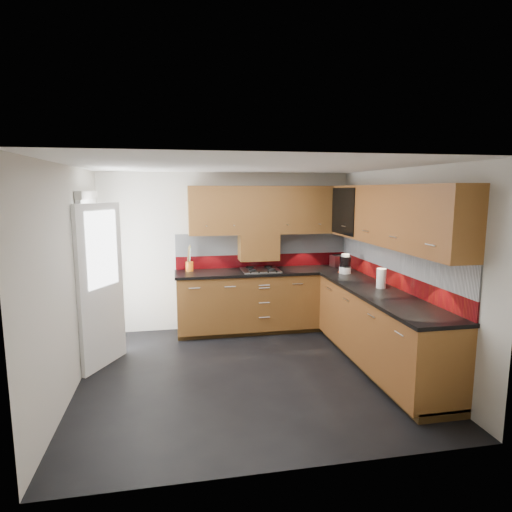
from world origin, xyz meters
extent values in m
cube|color=black|center=(0.00, 0.00, -0.01)|extent=(4.00, 3.80, 0.02)
cube|color=white|center=(0.00, 0.00, 2.45)|extent=(4.00, 3.80, 0.10)
cube|color=beige|center=(0.00, 1.84, 1.20)|extent=(4.00, 0.08, 2.64)
cube|color=beige|center=(0.00, -1.84, 1.20)|extent=(4.00, 0.08, 2.64)
cube|color=beige|center=(-1.94, 0.00, 1.20)|extent=(0.08, 3.80, 2.64)
cube|color=beige|center=(1.94, 0.00, 1.20)|extent=(0.08, 3.80, 2.64)
cube|color=#603215|center=(0.55, 1.50, 0.48)|extent=(2.70, 0.60, 0.95)
cube|color=brown|center=(1.60, -0.10, 0.48)|extent=(0.60, 2.60, 0.95)
cube|color=#3D2911|center=(0.55, 1.53, 0.05)|extent=(2.70, 0.54, 0.10)
cube|color=#3D2911|center=(1.63, -0.10, 0.05)|extent=(0.54, 2.60, 0.10)
cube|color=black|center=(0.54, 1.49, 0.92)|extent=(2.72, 0.62, 0.04)
cube|color=black|center=(1.59, -0.12, 0.92)|extent=(0.62, 2.60, 0.04)
cube|color=maroon|center=(0.55, 1.79, 1.04)|extent=(2.70, 0.02, 0.20)
cube|color=#B6BBBF|center=(0.55, 1.79, 1.31)|extent=(2.70, 0.02, 0.34)
cube|color=maroon|center=(1.89, 0.20, 1.04)|extent=(0.02, 3.20, 0.20)
cube|color=#B6BBBF|center=(1.89, 0.20, 1.31)|extent=(0.02, 3.20, 0.34)
cube|color=#603215|center=(0.65, 1.64, 1.84)|extent=(2.50, 0.33, 0.72)
cube|color=brown|center=(1.73, 0.04, 1.84)|extent=(0.33, 2.87, 0.72)
cube|color=silver|center=(0.50, 1.46, 1.63)|extent=(1.80, 0.01, 0.16)
cube|color=silver|center=(1.56, 0.00, 1.63)|extent=(0.01, 2.00, 0.16)
cube|color=#603215|center=(0.45, 1.64, 1.28)|extent=(0.60, 0.33, 0.40)
cube|color=black|center=(1.56, 1.07, 1.84)|extent=(0.01, 0.80, 0.66)
cube|color=#FFD18C|center=(1.87, 1.07, 1.84)|extent=(0.01, 0.76, 0.64)
cube|color=black|center=(1.73, 1.07, 1.86)|extent=(0.29, 0.76, 0.01)
cylinder|color=black|center=(1.73, 0.82, 1.96)|extent=(0.07, 0.07, 0.16)
cylinder|color=black|center=(1.73, 0.97, 1.96)|extent=(0.07, 0.07, 0.16)
cylinder|color=white|center=(1.73, 1.12, 1.96)|extent=(0.07, 0.07, 0.16)
cylinder|color=black|center=(1.73, 1.27, 1.96)|extent=(0.07, 0.07, 0.16)
cube|color=white|center=(-1.86, 0.90, 1.02)|extent=(0.06, 0.95, 2.04)
cube|color=white|center=(-1.68, 0.55, 1.00)|extent=(0.42, 0.73, 1.98)
cube|color=white|center=(-1.65, 0.55, 1.45)|extent=(0.28, 0.50, 0.90)
cube|color=silver|center=(0.45, 1.48, 0.95)|extent=(0.56, 0.48, 0.02)
torus|color=black|center=(0.30, 1.36, 0.98)|extent=(0.13, 0.13, 0.02)
torus|color=black|center=(0.60, 1.36, 0.98)|extent=(0.13, 0.13, 0.02)
torus|color=black|center=(0.30, 1.60, 0.98)|extent=(0.13, 0.13, 0.02)
torus|color=black|center=(0.60, 1.60, 0.98)|extent=(0.13, 0.13, 0.02)
cube|color=black|center=(0.45, 1.25, 0.96)|extent=(0.43, 0.04, 0.02)
cylinder|color=#CE6613|center=(-0.60, 1.65, 1.01)|extent=(0.11, 0.11, 0.14)
cylinder|color=olive|center=(-0.60, 1.67, 1.18)|extent=(0.05, 0.02, 0.28)
cylinder|color=olive|center=(-0.59, 1.66, 1.17)|extent=(0.05, 0.03, 0.26)
cylinder|color=olive|center=(-0.60, 1.67, 1.19)|extent=(0.06, 0.02, 0.29)
cylinder|color=olive|center=(-0.58, 1.66, 1.16)|extent=(0.03, 0.04, 0.24)
cylinder|color=olive|center=(-0.61, 1.66, 1.17)|extent=(0.04, 0.04, 0.27)
cube|color=silver|center=(1.75, 1.62, 1.03)|extent=(0.29, 0.21, 0.18)
cube|color=black|center=(1.75, 1.62, 1.12)|extent=(0.20, 0.07, 0.01)
cube|color=black|center=(1.75, 1.66, 1.12)|extent=(0.20, 0.07, 0.01)
cylinder|color=white|center=(1.62, 1.05, 0.99)|extent=(0.17, 0.17, 0.10)
cylinder|color=black|center=(1.62, 1.05, 1.11)|extent=(0.16, 0.16, 0.15)
cylinder|color=white|center=(1.62, 1.05, 1.21)|extent=(0.11, 0.11, 0.04)
cylinder|color=white|center=(1.69, 0.08, 1.06)|extent=(0.14, 0.14, 0.24)
cube|color=#F5501B|center=(1.62, 1.08, 0.95)|extent=(0.16, 0.15, 0.02)
camera|label=1|loc=(-0.79, -4.70, 2.14)|focal=30.00mm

